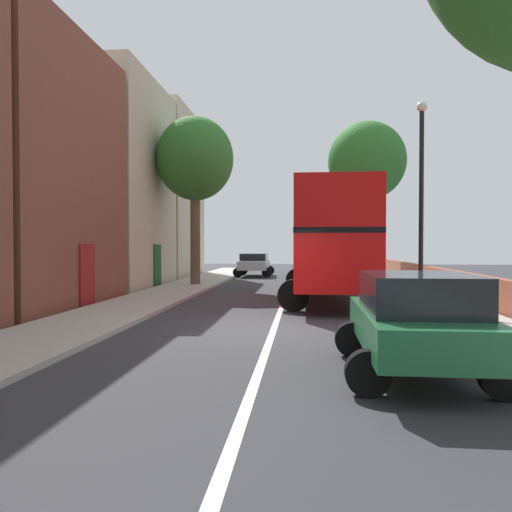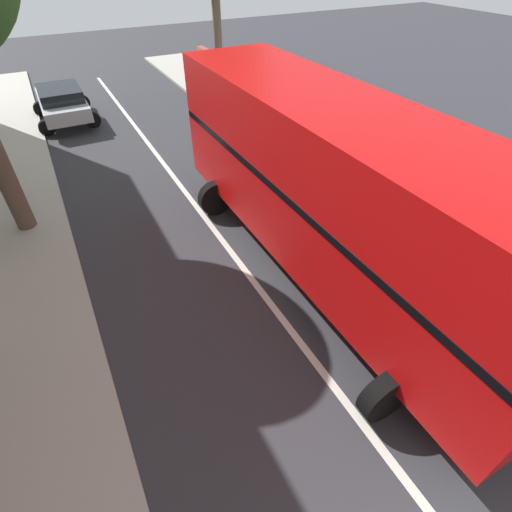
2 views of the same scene
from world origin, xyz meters
The scene contains 2 objects.
double_decker_bus centered at (1.70, 7.08, 2.35)m, with size 3.56×10.57×4.06m.
parked_car_silver_left_2 centered at (-2.50, 20.54, 0.88)m, with size 2.49×4.13×1.50m.
Camera 2 is at (-3.14, 1.41, 6.48)m, focal length 27.15 mm.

